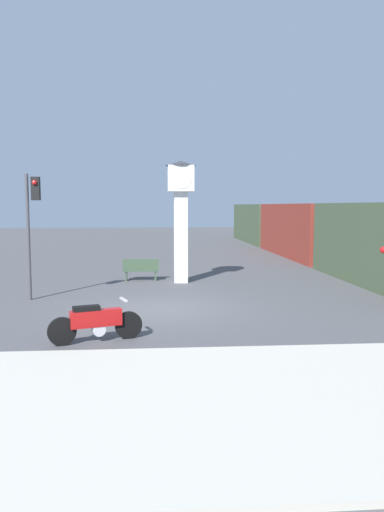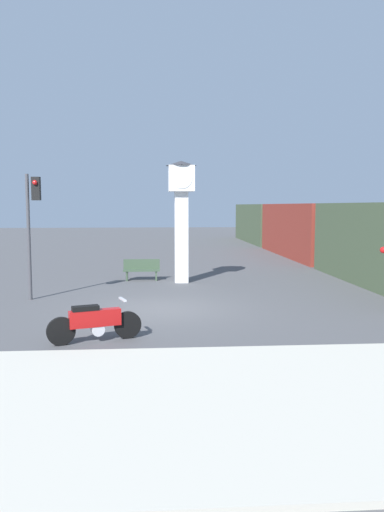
{
  "view_description": "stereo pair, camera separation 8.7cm",
  "coord_description": "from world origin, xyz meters",
  "px_view_note": "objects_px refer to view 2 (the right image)",
  "views": [
    {
      "loc": [
        -0.26,
        -15.62,
        3.28
      ],
      "look_at": [
        1.03,
        0.71,
        1.62
      ],
      "focal_mm": 35.0,
      "sensor_mm": 36.0,
      "label": 1
    },
    {
      "loc": [
        -0.17,
        -15.63,
        3.28
      ],
      "look_at": [
        1.03,
        0.71,
        1.62
      ],
      "focal_mm": 35.0,
      "sensor_mm": 36.0,
      "label": 2
    }
  ],
  "objects_px": {
    "motorcycle": "(95,322)",
    "traffic_light": "(32,214)",
    "clock_tower": "(181,203)",
    "bench": "(142,269)",
    "freight_train": "(303,230)"
  },
  "relations": [
    {
      "from": "freight_train",
      "to": "traffic_light",
      "type": "distance_m",
      "value": 19.97
    },
    {
      "from": "traffic_light",
      "to": "clock_tower",
      "type": "bearing_deg",
      "value": 33.93
    },
    {
      "from": "clock_tower",
      "to": "freight_train",
      "type": "distance_m",
      "value": 13.81
    },
    {
      "from": "clock_tower",
      "to": "traffic_light",
      "type": "xyz_separation_m",
      "value": [
        -5.34,
        -3.59,
        -0.41
      ]
    },
    {
      "from": "clock_tower",
      "to": "bench",
      "type": "distance_m",
      "value": 3.46
    },
    {
      "from": "freight_train",
      "to": "bench",
      "type": "height_order",
      "value": "freight_train"
    },
    {
      "from": "clock_tower",
      "to": "freight_train",
      "type": "bearing_deg",
      "value": 51.48
    },
    {
      "from": "traffic_light",
      "to": "bench",
      "type": "bearing_deg",
      "value": 50.04
    },
    {
      "from": "freight_train",
      "to": "bench",
      "type": "relative_size",
      "value": 23.54
    },
    {
      "from": "motorcycle",
      "to": "clock_tower",
      "type": "bearing_deg",
      "value": 55.61
    },
    {
      "from": "freight_train",
      "to": "traffic_light",
      "type": "bearing_deg",
      "value": -134.11
    },
    {
      "from": "clock_tower",
      "to": "freight_train",
      "type": "relative_size",
      "value": 0.14
    },
    {
      "from": "motorcycle",
      "to": "traffic_light",
      "type": "height_order",
      "value": "traffic_light"
    },
    {
      "from": "clock_tower",
      "to": "bench",
      "type": "bearing_deg",
      "value": 157.16
    },
    {
      "from": "traffic_light",
      "to": "freight_train",
      "type": "bearing_deg",
      "value": 45.89
    }
  ]
}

